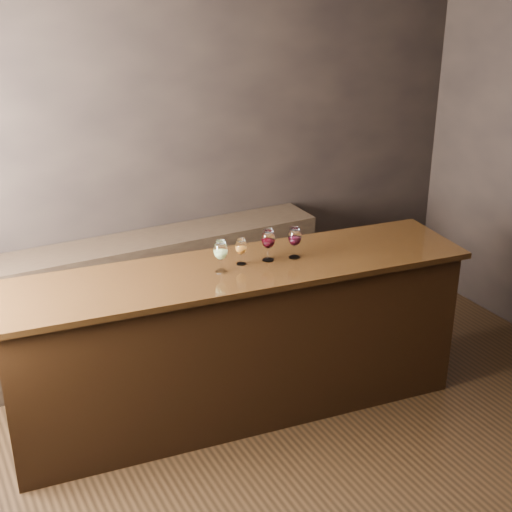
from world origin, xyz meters
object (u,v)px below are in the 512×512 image
bar_counter (238,344)px  glass_amber (241,247)px  glass_red_b (295,237)px  glass_red_a (268,240)px  glass_white (221,251)px  back_bar_shelf (150,297)px

bar_counter → glass_amber: bearing=40.1°
glass_red_b → bar_counter: bearing=175.4°
glass_amber → glass_red_a: size_ratio=0.82×
glass_white → glass_red_b: 0.52m
glass_white → glass_red_a: 0.35m
glass_red_a → bar_counter: bearing=-178.1°
glass_white → glass_red_b: size_ratio=1.00×
back_bar_shelf → glass_red_b: bearing=-57.0°
back_bar_shelf → glass_white: size_ratio=12.98×
bar_counter → glass_red_a: (0.23, 0.01, 0.70)m
bar_counter → glass_red_a: size_ratio=14.11×
bar_counter → glass_white: glass_white is taller
glass_red_b → glass_red_a: bearing=167.1°
glass_white → glass_amber: glass_white is taller
glass_red_a → glass_white: bearing=-176.4°
back_bar_shelf → glass_amber: size_ratio=15.66×
back_bar_shelf → bar_counter: bearing=-75.3°
glass_white → bar_counter: bearing=6.9°
back_bar_shelf → glass_red_b: size_ratio=12.97×
bar_counter → back_bar_shelf: (-0.26, 0.99, -0.03)m
bar_counter → glass_red_b: glass_red_b is taller
back_bar_shelf → glass_amber: (0.31, -0.96, 0.71)m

